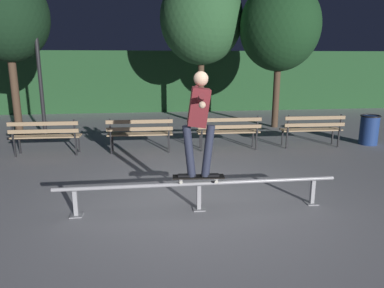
# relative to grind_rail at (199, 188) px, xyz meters

# --- Properties ---
(ground_plane) EXTENTS (90.00, 90.00, 0.00)m
(ground_plane) POSITION_rel_grind_rail_xyz_m (0.00, 0.25, -0.35)
(ground_plane) COLOR #99999E
(hedge_backdrop) EXTENTS (24.00, 1.20, 2.63)m
(hedge_backdrop) POSITION_rel_grind_rail_xyz_m (0.00, 11.23, 0.96)
(hedge_backdrop) COLOR #234C28
(hedge_backdrop) RESTS_ON ground
(grind_rail) EXTENTS (4.31, 0.18, 0.45)m
(grind_rail) POSITION_rel_grind_rail_xyz_m (0.00, 0.00, 0.00)
(grind_rail) COLOR #9E9EA3
(grind_rail) RESTS_ON ground
(skateboard) EXTENTS (0.79, 0.26, 0.09)m
(skateboard) POSITION_rel_grind_rail_xyz_m (-0.01, -0.00, 0.17)
(skateboard) COLOR black
(skateboard) RESTS_ON grind_rail
(skateboarder) EXTENTS (0.63, 1.41, 1.56)m
(skateboarder) POSITION_rel_grind_rail_xyz_m (-0.01, -0.00, 1.11)
(skateboarder) COLOR black
(skateboarder) RESTS_ON skateboard
(park_bench_leftmost) EXTENTS (1.61, 0.45, 0.88)m
(park_bench_leftmost) POSITION_rel_grind_rail_xyz_m (-3.16, 3.62, 0.19)
(park_bench_leftmost) COLOR black
(park_bench_leftmost) RESTS_ON ground
(park_bench_left_center) EXTENTS (1.61, 0.45, 0.88)m
(park_bench_left_center) POSITION_rel_grind_rail_xyz_m (-0.93, 3.62, 0.19)
(park_bench_left_center) COLOR black
(park_bench_left_center) RESTS_ON ground
(park_bench_right_center) EXTENTS (1.61, 0.45, 0.88)m
(park_bench_right_center) POSITION_rel_grind_rail_xyz_m (1.30, 3.62, 0.19)
(park_bench_right_center) COLOR black
(park_bench_right_center) RESTS_ON ground
(park_bench_rightmost) EXTENTS (1.61, 0.45, 0.88)m
(park_bench_rightmost) POSITION_rel_grind_rail_xyz_m (3.53, 3.62, 0.19)
(park_bench_rightmost) COLOR black
(park_bench_rightmost) RESTS_ON ground
(tree_far_left) EXTENTS (2.33, 2.33, 4.74)m
(tree_far_left) POSITION_rel_grind_rail_xyz_m (-4.60, 6.12, 3.09)
(tree_far_left) COLOR #4C3828
(tree_far_left) RESTS_ON ground
(tree_behind_benches) EXTENTS (2.83, 2.83, 5.18)m
(tree_behind_benches) POSITION_rel_grind_rail_xyz_m (1.19, 7.63, 3.27)
(tree_behind_benches) COLOR #4C3828
(tree_behind_benches) RESTS_ON ground
(tree_far_right) EXTENTS (2.59, 2.59, 4.73)m
(tree_far_right) POSITION_rel_grind_rail_xyz_m (3.59, 6.56, 2.94)
(tree_far_right) COLOR #4C3828
(tree_far_right) RESTS_ON ground
(lamp_post_left) EXTENTS (0.32, 0.32, 3.90)m
(lamp_post_left) POSITION_rel_grind_rail_xyz_m (-3.73, 5.68, 2.13)
(lamp_post_left) COLOR black
(lamp_post_left) RESTS_ON ground
(trash_can) EXTENTS (0.52, 0.52, 0.80)m
(trash_can) POSITION_rel_grind_rail_xyz_m (5.22, 3.74, 0.06)
(trash_can) COLOR navy
(trash_can) RESTS_ON ground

